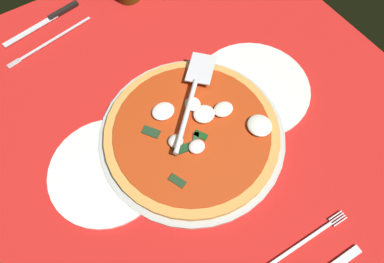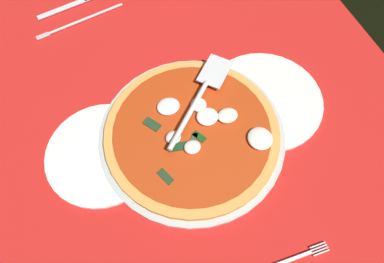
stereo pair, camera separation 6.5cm
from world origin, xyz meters
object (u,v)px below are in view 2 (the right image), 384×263
dinner_plate_right (102,153)px  pizza (193,132)px  place_setting_near (82,11)px  dinner_plate_left (264,99)px  pizza_server (201,96)px

dinner_plate_right → pizza: size_ratio=0.64×
place_setting_near → dinner_plate_left: bearing=117.6°
dinner_plate_right → pizza_server: (-21.54, -2.87, 4.00)cm
dinner_plate_left → pizza: 17.25cm
dinner_plate_right → pizza: pizza is taller
dinner_plate_left → pizza: pizza is taller
place_setting_near → pizza: bearing=97.5°
dinner_plate_right → dinner_plate_left: bearing=-179.9°
dinner_plate_left → pizza_server: pizza_server is taller
pizza → pizza_server: (-3.74, -5.59, 2.41)cm
place_setting_near → dinner_plate_right: bearing=73.4°
dinner_plate_left → pizza_server: bearing=-12.1°
pizza → pizza_server: 7.14cm
dinner_plate_left → dinner_plate_right: bearing=0.1°
dinner_plate_right → place_setting_near: place_setting_near is taller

